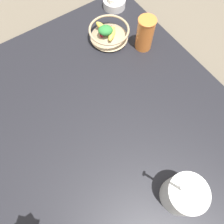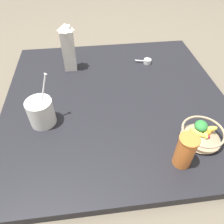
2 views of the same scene
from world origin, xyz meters
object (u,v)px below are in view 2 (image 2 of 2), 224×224
object	(u,v)px
fruit_bowl	(202,133)
milk_carton	(68,47)
drinking_cup	(185,151)
yogurt_tub	(41,111)

from	to	relation	value
fruit_bowl	milk_carton	size ratio (longest dim) A/B	0.64
milk_carton	drinking_cup	bearing A→B (deg)	-149.23
fruit_bowl	drinking_cup	world-z (taller)	drinking_cup
milk_carton	drinking_cup	size ratio (longest dim) A/B	1.87
yogurt_tub	milk_carton	bearing A→B (deg)	-15.57
fruit_bowl	yogurt_tub	xyz separation A→B (m)	(0.19, 0.70, 0.03)
milk_carton	yogurt_tub	world-z (taller)	milk_carton
yogurt_tub	drinking_cup	bearing A→B (deg)	-117.38
fruit_bowl	drinking_cup	bearing A→B (deg)	129.99
milk_carton	yogurt_tub	size ratio (longest dim) A/B	1.14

